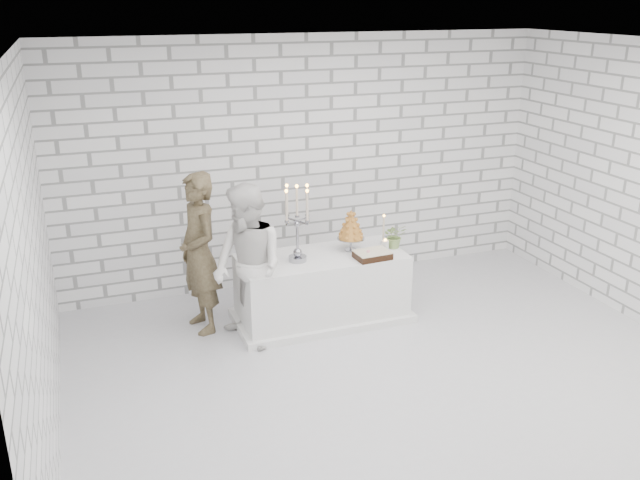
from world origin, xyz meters
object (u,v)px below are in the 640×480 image
at_px(cake_table, 322,288).
at_px(candelabra, 297,223).
at_px(bride, 248,267).
at_px(croquembouche, 351,230).
at_px(groom, 199,253).

distance_m(cake_table, candelabra, 0.85).
bearing_deg(cake_table, bride, -163.01).
distance_m(cake_table, croquembouche, 0.71).
height_order(cake_table, candelabra, candelabra).
height_order(bride, candelabra, bride).
bearing_deg(groom, bride, 26.52).
distance_m(groom, croquembouche, 1.65).
relative_size(bride, croquembouche, 3.59).
xyz_separation_m(groom, candelabra, (0.99, -0.28, 0.30)).
relative_size(cake_table, groom, 1.04).
distance_m(cake_table, bride, 1.04).
relative_size(groom, croquembouche, 3.69).
relative_size(cake_table, bride, 1.07).
xyz_separation_m(cake_table, bride, (-0.88, -0.27, 0.47)).
distance_m(groom, bride, 0.64).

